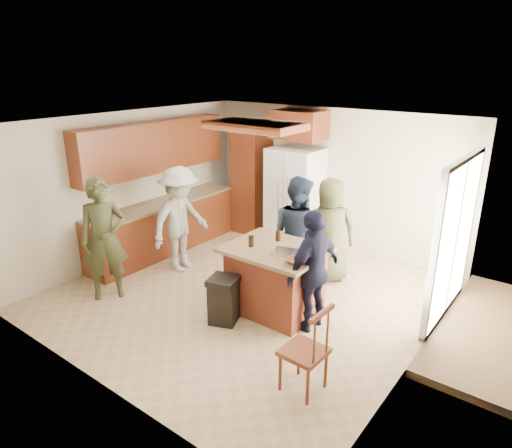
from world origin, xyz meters
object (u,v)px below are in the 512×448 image
Objects in this scene: kitchen_island at (275,279)px; trash_bin at (224,300)px; person_side_right at (313,271)px; person_front_left at (104,239)px; person_behind_right at (330,231)px; person_behind_left at (298,233)px; refrigerator at (295,197)px; person_counter at (180,219)px; spindle_chair at (306,352)px.

kitchen_island is 0.75m from trash_bin.
trash_bin is at bearing -50.63° from person_side_right.
person_front_left is 1.95m from trash_bin.
person_front_left is 1.38× the size of kitchen_island.
person_behind_right is 1.33m from kitchen_island.
person_behind_right reaches higher than kitchen_island.
person_behind_right reaches higher than person_side_right.
person_behind_left is 1.14m from person_side_right.
person_behind_right is 1.59m from refrigerator.
person_front_left is 1.03× the size of person_behind_left.
kitchen_island is (1.99, -0.19, -0.38)m from person_counter.
spindle_chair is at bearing -56.50° from person_front_left.
kitchen_island is at bearing -86.21° from person_side_right.
person_behind_left is 1.93m from person_counter.
person_side_right is 2.61m from person_counter.
kitchen_island is (1.14, -2.24, -0.43)m from refrigerator.
person_behind_left is 1.75m from refrigerator.
refrigerator is 2.86× the size of trash_bin.
spindle_chair is (3.34, -0.03, -0.43)m from person_front_left.
person_counter is at bearing 26.00° from person_front_left.
person_behind_left reaches higher than person_behind_right.
person_counter is (-2.11, -1.09, 0.04)m from person_behind_right.
person_front_left is 3.51m from refrigerator.
refrigerator is at bearing 116.89° from kitchen_island.
refrigerator is 1.81× the size of spindle_chair.
person_behind_left is at bearing 81.68° from trash_bin.
person_behind_right is 2.04m from trash_bin.
person_side_right is 0.69m from kitchen_island.
kitchen_island is 1.64m from spindle_chair.
trash_bin is at bearing 161.93° from spindle_chair.
person_behind_left reaches higher than person_side_right.
person_side_right is at bearing -52.72° from refrigerator.
spindle_chair is (3.16, -1.33, -0.41)m from person_counter.
kitchen_island reaches higher than trash_bin.
spindle_chair is (1.06, -2.42, -0.36)m from person_behind_right.
person_counter reaches higher than person_side_right.
spindle_chair reaches higher than kitchen_island.
person_behind_right reaches higher than spindle_chair.
person_counter reaches higher than trash_bin.
person_behind_right is 1.28× the size of kitchen_island.
spindle_chair reaches higher than trash_bin.
trash_bin is at bearing -120.12° from kitchen_island.
person_behind_left is at bearing -55.90° from refrigerator.
trash_bin is at bearing -116.60° from person_counter.
person_front_left is 3.37m from spindle_chair.
person_front_left reaches higher than spindle_chair.
trash_bin is at bearing -75.06° from refrigerator.
refrigerator reaches higher than trash_bin.
kitchen_island is 1.29× the size of spindle_chair.
kitchen_island is at bearing -63.11° from refrigerator.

